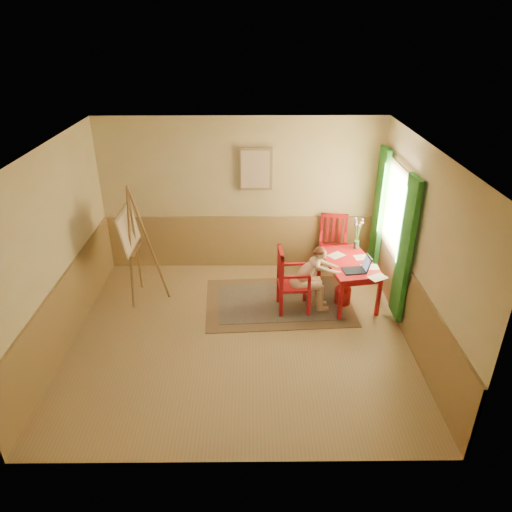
{
  "coord_description": "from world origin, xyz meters",
  "views": [
    {
      "loc": [
        0.2,
        -5.71,
        4.25
      ],
      "look_at": [
        0.25,
        0.55,
        1.05
      ],
      "focal_mm": 32.85,
      "sensor_mm": 36.0,
      "label": 1
    }
  ],
  "objects_px": {
    "figure": "(310,276)",
    "easel": "(131,234)",
    "chair_back": "(333,245)",
    "laptop": "(358,268)",
    "table": "(349,266)",
    "chair_left": "(290,281)"
  },
  "relations": [
    {
      "from": "table",
      "to": "figure",
      "type": "xyz_separation_m",
      "value": [
        -0.66,
        -0.3,
        -0.02
      ]
    },
    {
      "from": "chair_back",
      "to": "laptop",
      "type": "bearing_deg",
      "value": -81.77
    },
    {
      "from": "chair_left",
      "to": "chair_back",
      "type": "bearing_deg",
      "value": 55.42
    },
    {
      "from": "easel",
      "to": "chair_left",
      "type": "bearing_deg",
      "value": -8.82
    },
    {
      "from": "figure",
      "to": "laptop",
      "type": "height_order",
      "value": "figure"
    },
    {
      "from": "table",
      "to": "chair_back",
      "type": "bearing_deg",
      "value": 96.75
    },
    {
      "from": "figure",
      "to": "laptop",
      "type": "bearing_deg",
      "value": -2.49
    },
    {
      "from": "chair_back",
      "to": "easel",
      "type": "height_order",
      "value": "easel"
    },
    {
      "from": "chair_back",
      "to": "figure",
      "type": "height_order",
      "value": "figure"
    },
    {
      "from": "easel",
      "to": "figure",
      "type": "bearing_deg",
      "value": -7.75
    },
    {
      "from": "table",
      "to": "laptop",
      "type": "height_order",
      "value": "laptop"
    },
    {
      "from": "chair_back",
      "to": "laptop",
      "type": "distance_m",
      "value": 1.31
    },
    {
      "from": "figure",
      "to": "table",
      "type": "bearing_deg",
      "value": 24.07
    },
    {
      "from": "figure",
      "to": "easel",
      "type": "xyz_separation_m",
      "value": [
        -2.85,
        0.39,
        0.56
      ]
    },
    {
      "from": "laptop",
      "to": "easel",
      "type": "height_order",
      "value": "easel"
    },
    {
      "from": "figure",
      "to": "chair_back",
      "type": "bearing_deg",
      "value": 66.12
    },
    {
      "from": "figure",
      "to": "laptop",
      "type": "relative_size",
      "value": 2.59
    },
    {
      "from": "table",
      "to": "easel",
      "type": "bearing_deg",
      "value": 178.5
    },
    {
      "from": "figure",
      "to": "easel",
      "type": "bearing_deg",
      "value": 172.25
    },
    {
      "from": "chair_left",
      "to": "laptop",
      "type": "xyz_separation_m",
      "value": [
        1.05,
        -0.03,
        0.23
      ]
    },
    {
      "from": "chair_back",
      "to": "figure",
      "type": "distance_m",
      "value": 1.36
    },
    {
      "from": "laptop",
      "to": "easel",
      "type": "distance_m",
      "value": 3.63
    }
  ]
}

